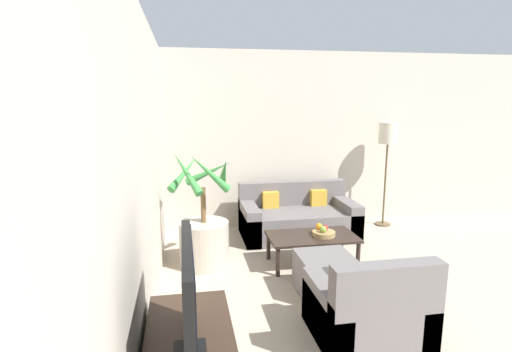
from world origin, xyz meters
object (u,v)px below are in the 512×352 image
object	(u,v)px
sofa_loveseat	(298,218)
coffee_table	(312,239)
ottoman	(325,275)
floor_lamp	(388,140)
television	(189,304)
armchair	(368,311)
potted_palm	(204,234)
orange_fruit	(319,226)
fruit_bowl	(324,234)
apple_red	(325,228)
apple_green	(323,229)

from	to	relation	value
sofa_loveseat	coffee_table	xyz separation A→B (m)	(-0.13, -1.05, 0.07)
sofa_loveseat	ottoman	size ratio (longest dim) A/B	3.00
sofa_loveseat	floor_lamp	world-z (taller)	floor_lamp
television	sofa_loveseat	xyz separation A→B (m)	(1.62, 3.49, -0.68)
armchair	ottoman	distance (m)	0.83
potted_palm	coffee_table	size ratio (longest dim) A/B	1.34
armchair	orange_fruit	bearing A→B (deg)	85.31
television	coffee_table	size ratio (longest dim) A/B	0.81
television	armchair	bearing A→B (deg)	30.91
television	floor_lamp	world-z (taller)	floor_lamp
coffee_table	potted_palm	bearing A→B (deg)	170.53
fruit_bowl	orange_fruit	distance (m)	0.11
fruit_bowl	armchair	size ratio (longest dim) A/B	0.31
floor_lamp	fruit_bowl	size ratio (longest dim) A/B	5.95
television	coffee_table	distance (m)	2.92
potted_palm	fruit_bowl	bearing A→B (deg)	-9.92
apple_red	armchair	distance (m)	1.58
sofa_loveseat	fruit_bowl	size ratio (longest dim) A/B	6.02
television	orange_fruit	size ratio (longest dim) A/B	11.03
orange_fruit	armchair	world-z (taller)	armchair
television	apple_green	size ratio (longest dim) A/B	10.77
television	potted_palm	distance (m)	2.71
potted_palm	armchair	bearing A→B (deg)	-54.91
fruit_bowl	ottoman	distance (m)	0.76
coffee_table	orange_fruit	size ratio (longest dim) A/B	13.66
fruit_bowl	apple_red	distance (m)	0.07
floor_lamp	ottoman	size ratio (longest dim) A/B	2.97
floor_lamp	apple_green	bearing A→B (deg)	-138.00
floor_lamp	armchair	world-z (taller)	floor_lamp
television	fruit_bowl	bearing A→B (deg)	55.97
apple_red	ottoman	bearing A→B (deg)	-109.88
sofa_loveseat	floor_lamp	size ratio (longest dim) A/B	1.01
apple_red	orange_fruit	distance (m)	0.08
orange_fruit	ottoman	bearing A→B (deg)	-104.57
floor_lamp	armchair	xyz separation A→B (m)	(-1.64, -2.85, -1.11)
coffee_table	fruit_bowl	distance (m)	0.15
television	coffee_table	world-z (taller)	television
apple_red	armchair	bearing A→B (deg)	-97.03
fruit_bowl	apple_red	xyz separation A→B (m)	(0.03, 0.03, 0.06)
apple_green	armchair	size ratio (longest dim) A/B	0.09
orange_fruit	fruit_bowl	bearing A→B (deg)	-69.81
potted_palm	ottoman	world-z (taller)	potted_palm
coffee_table	apple_green	world-z (taller)	apple_green
orange_fruit	armchair	xyz separation A→B (m)	(-0.13, -1.62, -0.20)
television	armchair	world-z (taller)	television
television	apple_red	bearing A→B (deg)	55.84
television	ottoman	size ratio (longest dim) A/B	1.55
ottoman	television	bearing A→B (deg)	-129.19
potted_palm	orange_fruit	bearing A→B (deg)	-6.65
fruit_bowl	armchair	distance (m)	1.54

